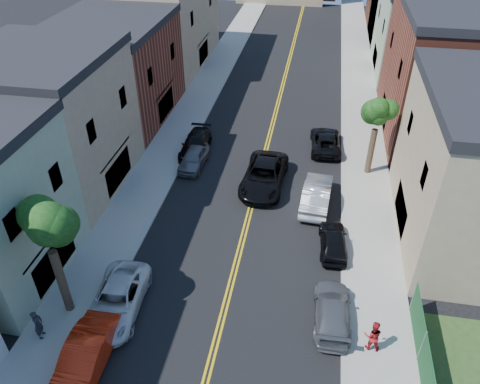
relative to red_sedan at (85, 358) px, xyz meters
The scene contains 22 objects.
sidewalk_left 29.20m from the red_sedan, 94.72° to the left, with size 3.20×100.00×0.15m, color gray.
sidewalk_right 32.04m from the red_sedan, 65.27° to the left, with size 3.20×100.00×0.15m, color gray.
curb_left 29.11m from the red_sedan, 91.28° to the left, with size 0.30×100.00×0.15m, color gray.
curb_right 31.35m from the red_sedan, 68.18° to the left, with size 0.30×100.00×0.15m, color gray.
bldg_left_tan_near 16.86m from the red_sedan, 121.10° to the left, with size 9.00×10.00×9.00m, color #998466.
bldg_left_brick 26.68m from the red_sedan, 108.71° to the left, with size 9.00×12.00×8.00m, color brown.
bldg_left_tan_far 40.20m from the red_sedan, 102.27° to the left, with size 9.00×16.00×9.50m, color #998466.
bldg_right_brick 33.64m from the red_sedan, 54.25° to the left, with size 9.00×14.00×10.00m, color brown.
bldg_right_palegrn 45.61m from the red_sedan, 64.61° to the left, with size 9.00×12.00×8.50m, color gray.
tree_left_mid 6.97m from the red_sedan, 127.49° to the left, with size 5.20×5.20×9.29m.
tree_right_far 23.86m from the red_sedan, 54.90° to the left, with size 4.40×4.40×8.03m.
red_sedan is the anchor object (origin of this frame).
white_pickup 3.54m from the red_sedan, 88.57° to the left, with size 2.44×5.30×1.47m, color silver.
grey_car_left 17.86m from the red_sedan, 88.74° to the left, with size 1.64×4.08×1.39m, color #5B5E63.
black_car_left 19.85m from the red_sedan, 90.00° to the left, with size 1.97×4.85×1.41m, color black.
grey_car_right 12.02m from the red_sedan, 23.74° to the left, with size 1.85×4.54×1.32m, color #515458.
black_car_right 14.97m from the red_sedan, 42.83° to the left, with size 1.58×3.92×1.34m, color black.
silver_car_right 17.51m from the red_sedan, 56.03° to the left, with size 1.79×5.13×1.69m, color #B2B4BA.
dark_car_right_far 24.47m from the red_sedan, 65.41° to the left, with size 2.29×4.97×1.38m, color black.
black_suv_lane 17.21m from the red_sedan, 69.60° to the left, with size 2.84×6.16×1.71m, color black.
pedestrian_left 3.17m from the red_sedan, 157.19° to the left, with size 0.62×0.41×1.71m, color #222229.
pedestrian_right 13.29m from the red_sedan, 14.69° to the left, with size 0.85×0.66×1.75m, color maroon.
Camera 1 is at (3.63, -0.31, 19.13)m, focal length 34.75 mm.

